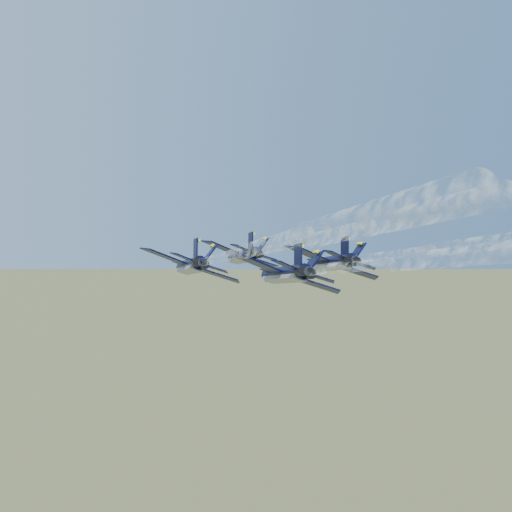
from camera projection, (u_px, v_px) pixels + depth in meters
jet_lead at (243, 256)px, 108.33m from camera, size 13.51×19.52×6.30m
jet_left at (190, 265)px, 92.48m from camera, size 13.51×19.52×6.30m
jet_right at (329, 262)px, 96.48m from camera, size 13.51×19.52×6.30m
jet_slot at (284, 273)px, 82.21m from camera, size 13.51×19.52×6.30m
smoke_trail_lead at (346, 295)px, 63.35m from camera, size 24.81×58.18×2.46m
smoke_trail_left at (278, 327)px, 47.50m from camera, size 24.81×58.18×2.46m
smoke_trail_slot at (509, 363)px, 37.24m from camera, size 24.81×58.18×2.46m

